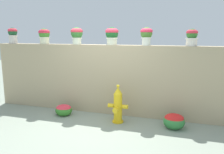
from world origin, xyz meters
TOP-DOWN VIEW (x-y plane):
  - ground_plane at (0.00, 0.00)m, footprint 24.00×24.00m
  - stone_wall at (0.00, 1.21)m, footprint 6.55×0.29m
  - potted_plant_0 at (-2.92, 1.20)m, footprint 0.27×0.27m
  - potted_plant_1 at (-1.89, 1.22)m, footprint 0.31×0.31m
  - potted_plant_2 at (-0.90, 1.19)m, footprint 0.32×0.32m
  - potted_plant_3 at (0.04, 1.24)m, footprint 0.33×0.33m
  - potted_plant_4 at (0.92, 1.17)m, footprint 0.29×0.29m
  - potted_plant_5 at (1.94, 1.21)m, footprint 0.29×0.29m
  - fire_hydrant at (0.38, 0.60)m, footprint 0.48×0.39m
  - flower_bush_left at (1.66, 0.61)m, footprint 0.47×0.42m
  - flower_bush_right at (-1.07, 0.66)m, footprint 0.43×0.39m

SIDE VIEW (x-z plane):
  - ground_plane at x=0.00m, z-range 0.00..0.00m
  - flower_bush_right at x=-1.07m, z-range 0.01..0.29m
  - flower_bush_left at x=1.66m, z-range 0.01..0.35m
  - fire_hydrant at x=0.38m, z-range -0.04..0.86m
  - stone_wall at x=0.00m, z-range 0.00..1.78m
  - potted_plant_5 at x=1.94m, z-range 1.81..2.19m
  - potted_plant_1 at x=-1.89m, z-range 1.82..2.24m
  - potted_plant_3 at x=0.04m, z-range 1.82..2.26m
  - potted_plant_0 at x=-2.92m, z-range 1.82..2.27m
  - potted_plant_4 at x=0.92m, z-range 1.83..2.26m
  - potted_plant_2 at x=-0.90m, z-range 1.83..2.27m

